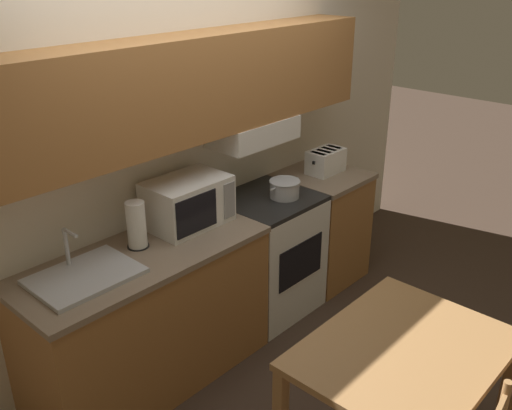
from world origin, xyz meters
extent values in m
plane|color=#3D2D23|center=(0.00, 0.00, 0.00)|extent=(16.00, 16.00, 0.00)
cube|color=silver|center=(0.00, 0.03, 1.27)|extent=(5.14, 0.05, 2.55)
cube|color=#A36B38|center=(0.00, -0.16, 1.71)|extent=(2.74, 0.32, 0.60)
cube|color=white|center=(0.45, -0.16, 1.34)|extent=(0.62, 0.34, 0.16)
cube|color=#A36B38|center=(-0.63, -0.30, 0.42)|extent=(1.48, 0.61, 0.85)
cube|color=#84705B|center=(-0.63, -0.30, 0.87)|extent=(1.50, 0.63, 0.04)
cube|color=#A36B38|center=(1.08, -0.30, 0.42)|extent=(0.58, 0.61, 0.85)
cube|color=#84705B|center=(1.08, -0.30, 0.87)|extent=(0.60, 0.63, 0.04)
cube|color=white|center=(0.45, -0.30, 0.43)|extent=(0.65, 0.61, 0.85)
cube|color=black|center=(0.45, -0.30, 0.87)|extent=(0.65, 0.61, 0.03)
cube|color=black|center=(0.45, -0.61, 0.49)|extent=(0.46, 0.01, 0.30)
cylinder|color=black|center=(0.30, -0.42, 0.88)|extent=(0.09, 0.09, 0.01)
cylinder|color=black|center=(0.60, -0.42, 0.88)|extent=(0.09, 0.09, 0.01)
cylinder|color=black|center=(0.30, -0.18, 0.88)|extent=(0.09, 0.09, 0.01)
cylinder|color=black|center=(0.60, -0.18, 0.88)|extent=(0.09, 0.09, 0.01)
cylinder|color=#B7BABF|center=(0.53, -0.38, 0.95)|extent=(0.20, 0.20, 0.12)
torus|color=#B7BABF|center=(0.53, -0.38, 1.00)|extent=(0.22, 0.22, 0.01)
cylinder|color=#B7BABF|center=(0.41, -0.38, 0.98)|extent=(0.05, 0.01, 0.01)
cylinder|color=#B7BABF|center=(0.66, -0.38, 0.98)|extent=(0.05, 0.01, 0.01)
cube|color=white|center=(-0.20, -0.21, 1.03)|extent=(0.50, 0.34, 0.30)
cube|color=black|center=(-0.28, -0.38, 1.03)|extent=(0.31, 0.01, 0.23)
cube|color=gray|center=(-0.01, -0.38, 1.03)|extent=(0.09, 0.01, 0.23)
cube|color=white|center=(1.12, -0.30, 0.97)|extent=(0.30, 0.18, 0.18)
cube|color=black|center=(0.97, -0.30, 1.00)|extent=(0.01, 0.02, 0.02)
cube|color=black|center=(1.02, -0.30, 1.06)|extent=(0.04, 0.13, 0.01)
cube|color=black|center=(1.09, -0.30, 1.06)|extent=(0.04, 0.13, 0.01)
cube|color=black|center=(1.16, -0.30, 1.06)|extent=(0.04, 0.13, 0.01)
cube|color=black|center=(1.23, -0.30, 1.06)|extent=(0.04, 0.13, 0.01)
cube|color=#B7BABF|center=(-1.00, -0.30, 0.90)|extent=(0.53, 0.40, 0.02)
cube|color=#4C4F54|center=(-1.00, -0.32, 0.90)|extent=(0.45, 0.30, 0.01)
cylinder|color=#B7BABF|center=(-1.00, -0.16, 1.01)|extent=(0.02, 0.02, 0.21)
cylinder|color=#B7BABF|center=(-1.00, -0.22, 1.12)|extent=(0.02, 0.12, 0.02)
cylinder|color=black|center=(-0.60, -0.23, 0.89)|extent=(0.13, 0.13, 0.01)
cylinder|color=white|center=(-0.60, -0.23, 1.03)|extent=(0.11, 0.11, 0.27)
cube|color=#9E7042|center=(-0.24, -1.76, 0.75)|extent=(1.01, 0.78, 0.04)
cube|color=#9E7042|center=(0.22, -2.11, 0.37)|extent=(0.06, 0.06, 0.73)
cube|color=#9E7042|center=(0.22, -1.41, 0.37)|extent=(0.06, 0.06, 0.73)
camera|label=1|loc=(-2.28, -2.69, 2.43)|focal=40.00mm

